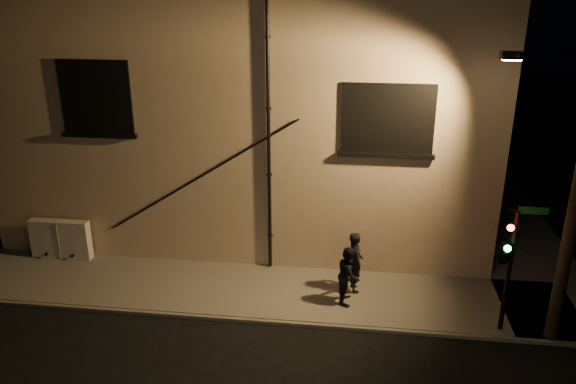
# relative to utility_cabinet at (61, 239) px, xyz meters

# --- Properties ---
(ground) EXTENTS (90.00, 90.00, 0.00)m
(ground) POSITION_rel_utility_cabinet_xyz_m (8.66, -2.70, -0.77)
(ground) COLOR black
(sidewalk) EXTENTS (21.00, 16.00, 0.12)m
(sidewalk) POSITION_rel_utility_cabinet_xyz_m (9.88, 1.69, -0.71)
(sidewalk) COLOR #66615C
(sidewalk) RESTS_ON ground
(building) EXTENTS (16.20, 12.23, 8.80)m
(building) POSITION_rel_utility_cabinet_xyz_m (5.66, 6.29, 3.64)
(building) COLOR #C7AB8F
(building) RESTS_ON ground
(utility_cabinet) EXTENTS (1.97, 0.33, 1.30)m
(utility_cabinet) POSITION_rel_utility_cabinet_xyz_m (0.00, 0.00, 0.00)
(utility_cabinet) COLOR silver
(utility_cabinet) RESTS_ON sidewalk
(pedestrian_a) EXTENTS (0.59, 0.76, 1.84)m
(pedestrian_a) POSITION_rel_utility_cabinet_xyz_m (9.53, -0.88, 0.27)
(pedestrian_a) COLOR black
(pedestrian_a) RESTS_ON sidewalk
(pedestrian_b) EXTENTS (0.69, 0.85, 1.66)m
(pedestrian_b) POSITION_rel_utility_cabinet_xyz_m (9.37, -1.51, 0.18)
(pedestrian_b) COLOR black
(pedestrian_b) RESTS_ON sidewalk
(traffic_signal) EXTENTS (1.36, 2.03, 3.44)m
(traffic_signal) POSITION_rel_utility_cabinet_xyz_m (13.16, -2.48, 1.66)
(traffic_signal) COLOR black
(traffic_signal) RESTS_ON sidewalk
(streetlamp_pole) EXTENTS (2.04, 1.40, 7.63)m
(streetlamp_pole) POSITION_rel_utility_cabinet_xyz_m (14.47, -2.52, 3.25)
(streetlamp_pole) COLOR black
(streetlamp_pole) RESTS_ON ground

